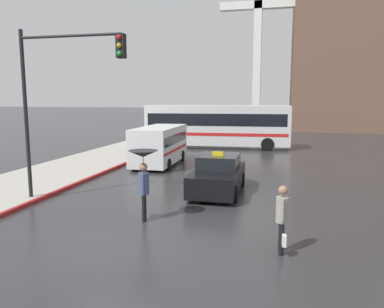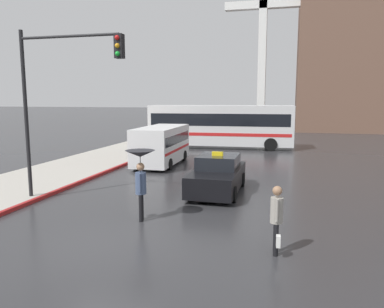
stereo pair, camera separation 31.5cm
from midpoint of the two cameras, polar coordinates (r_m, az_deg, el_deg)
ground_plane at (r=10.32m, az=-13.86°, el=-13.48°), size 300.00×300.00×0.00m
taxi at (r=15.37m, az=3.41°, el=-3.25°), size 1.91×4.23×1.68m
ambulance_van at (r=21.83m, az=-5.37°, el=1.59°), size 2.19×5.40×2.20m
city_bus at (r=29.32m, az=3.55°, el=4.54°), size 11.18×3.20×3.30m
pedestrian_with_umbrella at (r=11.66m, az=-8.19°, el=-2.12°), size 0.92×0.92×2.24m
pedestrian_man at (r=9.48m, az=12.64°, el=-9.05°), size 0.33×0.59×1.72m
traffic_light at (r=14.25m, az=-19.91°, el=10.09°), size 4.04×0.38×6.25m
building_tower_near at (r=52.18m, az=21.68°, el=20.15°), size 11.24×12.78×29.86m
monument_cross at (r=46.28m, az=9.79°, el=17.75°), size 8.85×0.90×20.12m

